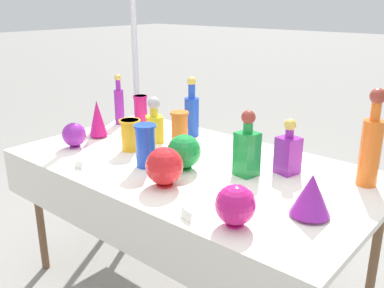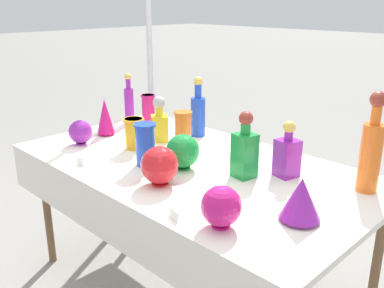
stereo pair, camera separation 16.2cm
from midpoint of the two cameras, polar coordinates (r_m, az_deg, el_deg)
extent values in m
cube|color=white|center=(2.14, -2.16, -2.94)|extent=(1.82, 1.01, 0.03)
cube|color=white|center=(1.88, -12.81, -10.24)|extent=(1.82, 0.01, 0.24)
cylinder|color=brown|center=(2.68, -21.35, -8.63)|extent=(0.04, 0.04, 0.73)
cylinder|color=brown|center=(3.09, -8.18, -3.76)|extent=(0.04, 0.04, 0.73)
cylinder|color=brown|center=(2.27, 21.29, -13.71)|extent=(0.04, 0.04, 0.73)
cylinder|color=orange|center=(1.96, 20.50, -1.20)|extent=(0.09, 0.09, 0.29)
cylinder|color=orange|center=(1.91, 21.13, 4.13)|extent=(0.04, 0.04, 0.08)
sphere|color=maroon|center=(1.90, 21.35, 5.94)|extent=(0.07, 0.07, 0.07)
cylinder|color=blue|center=(2.54, -1.86, 3.60)|extent=(0.09, 0.09, 0.23)
cylinder|color=blue|center=(2.50, -1.90, 7.06)|extent=(0.04, 0.04, 0.08)
sphere|color=gold|center=(2.49, -1.92, 8.35)|extent=(0.05, 0.05, 0.05)
cylinder|color=purple|center=(2.84, -11.29, 4.85)|extent=(0.06, 0.06, 0.23)
cylinder|color=purple|center=(2.81, -11.47, 7.74)|extent=(0.03, 0.03, 0.07)
sphere|color=gold|center=(2.80, -11.53, 8.66)|extent=(0.04, 0.04, 0.04)
cube|color=purple|center=(2.02, 10.44, -1.54)|extent=(0.11, 0.11, 0.18)
cylinder|color=purple|center=(1.98, 10.62, 1.43)|extent=(0.04, 0.04, 0.04)
sphere|color=gold|center=(1.97, 10.69, 2.50)|extent=(0.06, 0.06, 0.06)
cube|color=yellow|center=(2.45, -6.91, 1.96)|extent=(0.13, 0.13, 0.15)
cylinder|color=yellow|center=(2.42, -7.01, 4.29)|extent=(0.04, 0.04, 0.06)
sphere|color=#B2B2B7|center=(2.41, -7.05, 5.42)|extent=(0.07, 0.07, 0.07)
cube|color=#198C38|center=(1.96, 5.00, -1.38)|extent=(0.11, 0.11, 0.21)
cylinder|color=#198C38|center=(1.92, 5.10, 2.24)|extent=(0.05, 0.05, 0.05)
sphere|color=maroon|center=(1.91, 5.14, 3.55)|extent=(0.07, 0.07, 0.07)
cylinder|color=orange|center=(2.32, -3.66, 1.82)|extent=(0.09, 0.09, 0.21)
cylinder|color=orange|center=(2.29, -3.71, 4.14)|extent=(0.10, 0.10, 0.01)
cylinder|color=blue|center=(2.08, -8.42, -0.26)|extent=(0.09, 0.09, 0.21)
cylinder|color=blue|center=(2.05, -8.55, 2.37)|extent=(0.11, 0.11, 0.01)
cylinder|color=#C61972|center=(2.65, -8.59, 3.99)|extent=(0.08, 0.08, 0.23)
cylinder|color=#C61972|center=(2.62, -8.70, 6.25)|extent=(0.09, 0.09, 0.01)
cylinder|color=orange|center=(2.33, -10.21, 1.15)|extent=(0.10, 0.10, 0.17)
cylinder|color=orange|center=(2.31, -10.32, 3.01)|extent=(0.12, 0.12, 0.01)
cylinder|color=purple|center=(1.67, 12.69, -9.25)|extent=(0.07, 0.07, 0.01)
cone|color=purple|center=(1.63, 12.90, -6.60)|extent=(0.15, 0.15, 0.16)
cylinder|color=#C61972|center=(2.62, -14.06, 1.04)|extent=(0.07, 0.07, 0.01)
cone|color=#C61972|center=(2.59, -14.25, 3.37)|extent=(0.11, 0.11, 0.21)
cylinder|color=#C61972|center=(1.57, 2.74, -10.68)|extent=(0.07, 0.07, 0.01)
sphere|color=#C61972|center=(1.54, 2.78, -8.14)|extent=(0.15, 0.15, 0.15)
cylinder|color=purple|center=(2.47, -17.14, -0.34)|extent=(0.06, 0.06, 0.01)
sphere|color=purple|center=(2.45, -17.30, 1.19)|extent=(0.13, 0.13, 0.13)
cylinder|color=#198C38|center=(2.07, -3.30, -3.24)|extent=(0.07, 0.07, 0.01)
sphere|color=#198C38|center=(2.04, -3.34, -1.00)|extent=(0.16, 0.16, 0.16)
cylinder|color=red|center=(1.89, -6.10, -5.43)|extent=(0.07, 0.07, 0.01)
sphere|color=red|center=(1.86, -6.20, -2.97)|extent=(0.17, 0.17, 0.17)
cube|color=white|center=(1.60, -3.68, -9.49)|extent=(0.06, 0.03, 0.04)
cube|color=white|center=(2.16, -16.94, -2.70)|extent=(0.05, 0.02, 0.04)
cylinder|color=silver|center=(3.39, -9.18, 15.44)|extent=(0.04, 0.04, 2.71)
cylinder|color=#333338|center=(3.71, -8.12, -5.65)|extent=(0.18, 0.18, 0.04)
camera|label=1|loc=(0.08, -92.20, -0.74)|focal=40.00mm
camera|label=2|loc=(0.08, 87.80, 0.74)|focal=40.00mm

